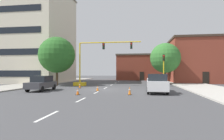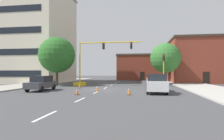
# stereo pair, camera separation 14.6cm
# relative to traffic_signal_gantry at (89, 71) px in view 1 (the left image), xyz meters

# --- Properties ---
(ground_plane) EXTENTS (160.00, 160.00, 0.00)m
(ground_plane) POSITION_rel_traffic_signal_gantry_xyz_m (3.33, -5.95, -2.32)
(ground_plane) COLOR #424244
(sidewalk_left) EXTENTS (6.00, 56.00, 0.14)m
(sidewalk_left) POSITION_rel_traffic_signal_gantry_xyz_m (-9.76, 2.05, -2.25)
(sidewalk_left) COLOR #9E998E
(sidewalk_left) RESTS_ON ground_plane
(sidewalk_right) EXTENTS (6.00, 56.00, 0.14)m
(sidewalk_right) POSITION_rel_traffic_signal_gantry_xyz_m (16.42, 2.05, -2.25)
(sidewalk_right) COLOR #B2ADA3
(sidewalk_right) RESTS_ON ground_plane
(lane_stripe_seg_0) EXTENTS (0.16, 2.40, 0.01)m
(lane_stripe_seg_0) POSITION_rel_traffic_signal_gantry_xyz_m (3.33, -19.95, -2.32)
(lane_stripe_seg_0) COLOR silver
(lane_stripe_seg_0) RESTS_ON ground_plane
(lane_stripe_seg_1) EXTENTS (0.16, 2.40, 0.01)m
(lane_stripe_seg_1) POSITION_rel_traffic_signal_gantry_xyz_m (3.33, -14.45, -2.32)
(lane_stripe_seg_1) COLOR silver
(lane_stripe_seg_1) RESTS_ON ground_plane
(lane_stripe_seg_2) EXTENTS (0.16, 2.40, 0.01)m
(lane_stripe_seg_2) POSITION_rel_traffic_signal_gantry_xyz_m (3.33, -8.95, -2.32)
(lane_stripe_seg_2) COLOR silver
(lane_stripe_seg_2) RESTS_ON ground_plane
(lane_stripe_seg_3) EXTENTS (0.16, 2.40, 0.01)m
(lane_stripe_seg_3) POSITION_rel_traffic_signal_gantry_xyz_m (3.33, -3.45, -2.32)
(lane_stripe_seg_3) COLOR silver
(lane_stripe_seg_3) RESTS_ON ground_plane
(lane_stripe_seg_4) EXTENTS (0.16, 2.40, 0.01)m
(lane_stripe_seg_4) POSITION_rel_traffic_signal_gantry_xyz_m (3.33, 2.05, -2.32)
(lane_stripe_seg_4) COLOR silver
(lane_stripe_seg_4) RESTS_ON ground_plane
(lane_stripe_seg_5) EXTENTS (0.16, 2.40, 0.01)m
(lane_stripe_seg_5) POSITION_rel_traffic_signal_gantry_xyz_m (3.33, 7.55, -2.32)
(lane_stripe_seg_5) COLOR silver
(lane_stripe_seg_5) RESTS_ON ground_plane
(lane_stripe_seg_6) EXTENTS (0.16, 2.40, 0.01)m
(lane_stripe_seg_6) POSITION_rel_traffic_signal_gantry_xyz_m (3.33, 13.05, -2.32)
(lane_stripe_seg_6) COLOR silver
(lane_stripe_seg_6) RESTS_ON ground_plane
(building_tall_left) EXTENTS (16.26, 14.39, 19.14)m
(building_tall_left) POSITION_rel_traffic_signal_gantry_xyz_m (-15.14, 8.15, 7.25)
(building_tall_left) COLOR beige
(building_tall_left) RESTS_ON ground_plane
(building_brick_center) EXTENTS (13.39, 7.33, 6.84)m
(building_brick_center) POSITION_rel_traffic_signal_gantry_xyz_m (8.53, 23.09, 1.11)
(building_brick_center) COLOR brown
(building_brick_center) RESTS_ON ground_plane
(building_row_right) EXTENTS (10.89, 11.28, 8.91)m
(building_row_right) POSITION_rel_traffic_signal_gantry_xyz_m (19.61, 12.37, 2.14)
(building_row_right) COLOR brown
(building_row_right) RESTS_ON ground_plane
(traffic_signal_gantry) EXTENTS (10.43, 1.20, 6.83)m
(traffic_signal_gantry) POSITION_rel_traffic_signal_gantry_xyz_m (0.00, 0.00, 0.00)
(traffic_signal_gantry) COLOR yellow
(traffic_signal_gantry) RESTS_ON ground_plane
(traffic_light_pole_right) EXTENTS (0.32, 0.47, 4.80)m
(traffic_light_pole_right) POSITION_rel_traffic_signal_gantry_xyz_m (11.52, 0.46, 1.20)
(traffic_light_pole_right) COLOR yellow
(traffic_light_pole_right) RESTS_ON ground_plane
(tree_right_mid) EXTENTS (5.23, 5.23, 7.21)m
(tree_right_mid) POSITION_rel_traffic_signal_gantry_xyz_m (12.38, 5.13, 2.27)
(tree_right_mid) COLOR #4C3823
(tree_right_mid) RESTS_ON ground_plane
(tree_left_near) EXTENTS (5.71, 5.71, 7.73)m
(tree_left_near) POSITION_rel_traffic_signal_gantry_xyz_m (-5.04, -0.42, 2.54)
(tree_left_near) COLOR #4C3823
(tree_left_near) RESTS_ON ground_plane
(tree_right_far) EXTENTS (5.68, 5.68, 7.89)m
(tree_right_far) POSITION_rel_traffic_signal_gantry_xyz_m (13.43, 13.04, 2.72)
(tree_right_far) COLOR brown
(tree_right_far) RESTS_ON ground_plane
(pickup_truck_white) EXTENTS (2.19, 5.47, 1.99)m
(pickup_truck_white) POSITION_rel_traffic_signal_gantry_xyz_m (9.70, -8.36, -1.35)
(pickup_truck_white) COLOR white
(pickup_truck_white) RESTS_ON ground_plane
(sedan_dark_gray_near_left) EXTENTS (1.94, 4.53, 1.74)m
(sedan_dark_gray_near_left) POSITION_rel_traffic_signal_gantry_xyz_m (-3.39, -8.18, -1.44)
(sedan_dark_gray_near_left) COLOR #3D3D42
(sedan_dark_gray_near_left) RESTS_ON ground_plane
(traffic_cone_roadside_a) EXTENTS (0.36, 0.36, 0.62)m
(traffic_cone_roadside_a) POSITION_rel_traffic_signal_gantry_xyz_m (3.18, -7.80, -2.02)
(traffic_cone_roadside_a) COLOR black
(traffic_cone_roadside_a) RESTS_ON ground_plane
(traffic_cone_roadside_b) EXTENTS (0.36, 0.36, 0.61)m
(traffic_cone_roadside_b) POSITION_rel_traffic_signal_gantry_xyz_m (2.05, -11.43, -2.02)
(traffic_cone_roadside_b) COLOR black
(traffic_cone_roadside_b) RESTS_ON ground_plane
(traffic_cone_roadside_c) EXTENTS (0.36, 0.36, 0.70)m
(traffic_cone_roadside_c) POSITION_rel_traffic_signal_gantry_xyz_m (-0.10, -4.13, -1.98)
(traffic_cone_roadside_c) COLOR black
(traffic_cone_roadside_c) RESTS_ON ground_plane
(traffic_cone_roadside_d) EXTENTS (0.36, 0.36, 0.79)m
(traffic_cone_roadside_d) POSITION_rel_traffic_signal_gantry_xyz_m (6.96, -10.71, -1.94)
(traffic_cone_roadside_d) COLOR black
(traffic_cone_roadside_d) RESTS_ON ground_plane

